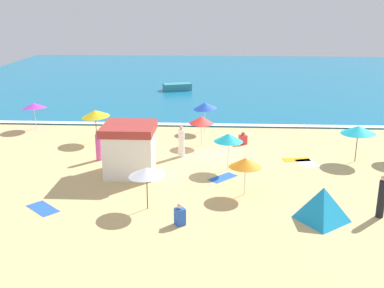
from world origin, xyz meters
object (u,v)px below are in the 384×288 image
object	(u,v)px
beachgoer_0	(243,139)
beachgoer_3	(382,197)
small_boat_0	(177,87)
beach_umbrella_8	(205,106)
beach_umbrella_1	(245,163)
beach_umbrella_6	(358,130)
beachgoer_2	(99,146)
beach_tent	(323,204)
beach_umbrella_3	(201,120)
beach_umbrella_4	(228,138)
beachgoer_4	(180,215)
beach_umbrella_2	(34,106)
beach_umbrella_5	(147,172)
lifeguard_cabana	(130,149)
beach_umbrella_0	(95,114)
beachgoer_1	(181,142)

from	to	relation	value
beachgoer_0	beachgoer_3	bearing A→B (deg)	-62.54
beachgoer_0	small_boat_0	bearing A→B (deg)	107.92
beach_umbrella_8	beachgoer_3	world-z (taller)	beach_umbrella_8
beach_umbrella_1	beach_umbrella_8	world-z (taller)	beach_umbrella_8
beach_umbrella_6	beachgoer_3	xyz separation A→B (m)	(-0.98, -7.33, -0.99)
beachgoer_2	beachgoer_3	distance (m)	15.57
beach_tent	beachgoer_0	xyz separation A→B (m)	(-2.82, 10.79, -0.40)
beach_umbrella_3	beach_umbrella_4	size ratio (longest dim) A/B	0.99
beachgoer_4	small_boat_0	bearing A→B (deg)	94.98
beachgoer_2	small_boat_0	xyz separation A→B (m)	(2.82, 21.57, -0.41)
beach_umbrella_8	beach_umbrella_1	bearing A→B (deg)	-78.72
beach_umbrella_4	beach_umbrella_2	bearing A→B (deg)	150.75
beach_umbrella_5	beachgoer_4	world-z (taller)	beach_umbrella_5
beach_umbrella_6	beach_tent	size ratio (longest dim) A/B	0.98
beachgoer_2	lifeguard_cabana	bearing A→B (deg)	-42.93
beachgoer_2	beach_umbrella_0	bearing A→B (deg)	106.09
beach_umbrella_8	beachgoer_1	size ratio (longest dim) A/B	1.24
beach_umbrella_2	beach_umbrella_6	world-z (taller)	beach_umbrella_6
beach_umbrella_0	beach_umbrella_2	bearing A→B (deg)	150.97
beach_umbrella_1	beach_umbrella_6	distance (m)	8.50
beach_umbrella_6	small_boat_0	distance (m)	24.32
beach_umbrella_3	beach_umbrella_5	world-z (taller)	beach_umbrella_5
lifeguard_cabana	beachgoer_3	distance (m)	12.68
beach_umbrella_3	beachgoer_0	bearing A→B (deg)	8.49
beach_umbrella_0	beach_umbrella_8	world-z (taller)	beach_umbrella_0
beach_umbrella_2	beach_umbrella_5	size ratio (longest dim) A/B	1.20
lifeguard_cabana	beach_umbrella_2	bearing A→B (deg)	134.62
beach_umbrella_1	beachgoer_3	world-z (taller)	beachgoer_3
beachgoer_3	small_boat_0	distance (m)	30.47
beach_umbrella_4	small_boat_0	world-z (taller)	beach_umbrella_4
beach_tent	beach_umbrella_4	bearing A→B (deg)	123.21
beach_umbrella_8	beach_umbrella_5	bearing A→B (deg)	-99.77
beachgoer_2	beachgoer_4	bearing A→B (deg)	-55.79
lifeguard_cabana	beach_umbrella_3	world-z (taller)	lifeguard_cabana
beachgoer_0	beachgoer_1	xyz separation A→B (m)	(-3.82, -2.71, 0.54)
beach_umbrella_1	beach_umbrella_2	xyz separation A→B (m)	(-14.54, 11.18, 0.08)
beach_umbrella_6	beach_tent	world-z (taller)	beach_umbrella_6
beachgoer_1	small_boat_0	distance (m)	20.75
beach_umbrella_5	beachgoer_2	distance (m)	7.57
beach_umbrella_5	beachgoer_2	xyz separation A→B (m)	(-3.81, 6.48, -0.94)
beach_umbrella_0	beach_umbrella_6	size ratio (longest dim) A/B	1.18
lifeguard_cabana	beach_umbrella_1	xyz separation A→B (m)	(6.03, -2.55, 0.24)
beach_umbrella_5	beachgoer_1	size ratio (longest dim) A/B	1.07
beach_umbrella_1	beach_umbrella_6	size ratio (longest dim) A/B	0.89
beach_tent	beachgoer_1	distance (m)	10.46
beach_umbrella_6	beachgoer_3	world-z (taller)	beach_umbrella_6
beach_umbrella_2	beach_umbrella_3	bearing A→B (deg)	-15.21
beach_umbrella_0	beach_tent	xyz separation A→B (m)	(12.49, -10.80, -1.18)
beach_umbrella_0	beach_umbrella_4	xyz separation A→B (m)	(8.58, -4.83, -0.07)
beach_umbrella_2	beach_tent	distance (m)	22.41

